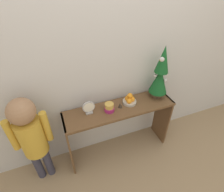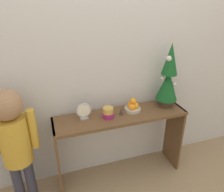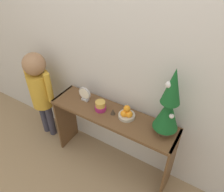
{
  "view_description": "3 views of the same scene",
  "coord_description": "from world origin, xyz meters",
  "views": [
    {
      "loc": [
        -0.6,
        -1.15,
        1.98
      ],
      "look_at": [
        -0.08,
        0.2,
        0.88
      ],
      "focal_mm": 28.0,
      "sensor_mm": 36.0,
      "label": 1
    },
    {
      "loc": [
        -0.62,
        -1.46,
        1.75
      ],
      "look_at": [
        -0.08,
        0.18,
        0.92
      ],
      "focal_mm": 35.0,
      "sensor_mm": 36.0,
      "label": 2
    },
    {
      "loc": [
        0.78,
        -1.11,
        2.09
      ],
      "look_at": [
        0.01,
        0.15,
        0.94
      ],
      "focal_mm": 35.0,
      "sensor_mm": 36.0,
      "label": 3
    }
  ],
  "objects": [
    {
      "name": "ground_plane",
      "position": [
        0.0,
        0.0,
        0.0
      ],
      "size": [
        12.0,
        12.0,
        0.0
      ],
      "primitive_type": "plane",
      "color": "#997F60"
    },
    {
      "name": "back_wall",
      "position": [
        0.0,
        0.37,
        1.25
      ],
      "size": [
        7.0,
        0.05,
        2.5
      ],
      "primitive_type": "cube",
      "color": "silver",
      "rests_on": "ground_plane"
    },
    {
      "name": "console_table",
      "position": [
        0.0,
        0.16,
        0.56
      ],
      "size": [
        1.24,
        0.32,
        0.72
      ],
      "color": "brown",
      "rests_on": "ground_plane"
    },
    {
      "name": "mini_tree",
      "position": [
        0.49,
        0.2,
        1.02
      ],
      "size": [
        0.21,
        0.21,
        0.62
      ],
      "color": "#4C3828",
      "rests_on": "console_table"
    },
    {
      "name": "fruit_bowl",
      "position": [
        0.13,
        0.2,
        0.76
      ],
      "size": [
        0.15,
        0.15,
        0.13
      ],
      "color": "#B7B2A8",
      "rests_on": "console_table"
    },
    {
      "name": "singing_bowl",
      "position": [
        -0.12,
        0.16,
        0.77
      ],
      "size": [
        0.11,
        0.11,
        0.1
      ],
      "color": "#9E2366",
      "rests_on": "console_table"
    },
    {
      "name": "desk_clock",
      "position": [
        -0.33,
        0.2,
        0.8
      ],
      "size": [
        0.13,
        0.04,
        0.15
      ],
      "color": "#B2B2B7",
      "rests_on": "console_table"
    },
    {
      "name": "figurine",
      "position": [
        0.01,
        0.17,
        0.75
      ],
      "size": [
        0.05,
        0.05,
        0.06
      ],
      "color": "#382D23",
      "rests_on": "console_table"
    },
    {
      "name": "child_figure",
      "position": [
        -0.92,
        0.14,
        0.7
      ],
      "size": [
        0.37,
        0.24,
        1.11
      ],
      "color": "#38384C",
      "rests_on": "ground_plane"
    }
  ]
}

